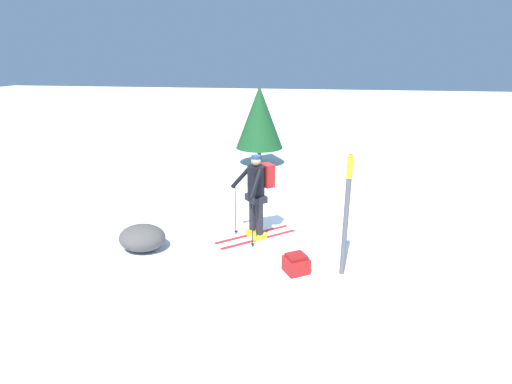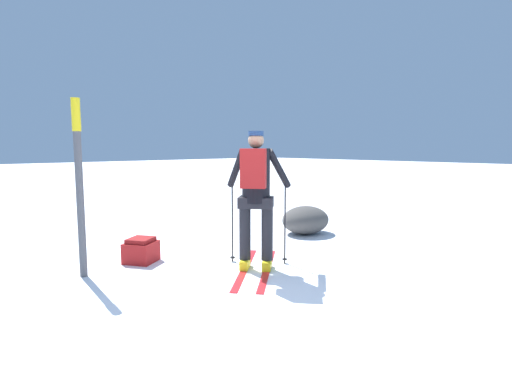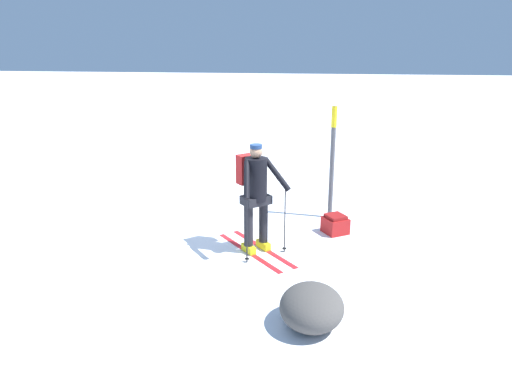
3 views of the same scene
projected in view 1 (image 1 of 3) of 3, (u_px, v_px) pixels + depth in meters
The scene contains 6 objects.
ground_plane at pixel (293, 225), 9.23m from camera, with size 80.00×80.00×0.00m, color white.
skier at pixel (257, 190), 8.32m from camera, with size 1.65×1.47×1.81m.
dropped_backpack at pixel (296, 264), 7.20m from camera, with size 0.54×0.54×0.35m.
trail_marker at pixel (347, 208), 6.79m from camera, with size 0.10×0.10×2.19m.
rock_boulder at pixel (142, 238), 8.01m from camera, with size 0.94×0.80×0.52m, color #474442.
pine_tree at pixel (259, 117), 13.91m from camera, with size 1.66×1.66×2.77m.
Camera 1 is at (-0.56, 8.51, 3.72)m, focal length 28.00 mm.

